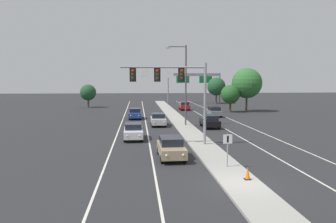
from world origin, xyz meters
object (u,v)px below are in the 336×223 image
object	(u,v)px
overhead_signal_mast	(175,84)
car_receding_red	(184,106)
traffic_cone_median_nose	(248,173)
tree_far_right_a	(230,94)
tree_far_right_c	(216,87)
median_sign_post	(228,145)
street_lamp_median	(184,80)
car_oncoming_tan	(171,147)
car_oncoming_white	(133,131)
highway_sign_gantry	(194,78)
tree_far_right_b	(247,83)
car_receding_grey	(214,111)
car_oncoming_blue	(135,113)
car_oncoming_silver	(158,119)
tree_far_left_b	(88,92)
car_receding_black	(210,121)

from	to	relation	value
overhead_signal_mast	car_receding_red	size ratio (longest dim) A/B	1.67
traffic_cone_median_nose	tree_far_right_a	xyz separation A→B (m)	(10.32, 41.34, 2.72)
tree_far_right_c	car_receding_red	bearing A→B (deg)	-121.66
median_sign_post	street_lamp_median	distance (m)	21.23
car_oncoming_tan	car_oncoming_white	distance (m)	8.91
highway_sign_gantry	tree_far_right_b	bearing A→B (deg)	-75.58
overhead_signal_mast	tree_far_right_c	distance (m)	54.45
car_oncoming_tan	car_receding_grey	bearing A→B (deg)	71.12
car_oncoming_blue	tree_far_right_c	size ratio (longest dim) A/B	0.70
car_oncoming_tan	overhead_signal_mast	bearing A→B (deg)	79.78
car_oncoming_blue	car_receding_grey	bearing A→B (deg)	9.22
street_lamp_median	car_receding_grey	world-z (taller)	street_lamp_median
traffic_cone_median_nose	tree_far_right_b	size ratio (longest dim) A/B	0.09
car_oncoming_white	car_oncoming_blue	distance (m)	17.62
car_oncoming_silver	car_receding_grey	distance (m)	13.76
car_oncoming_tan	tree_far_left_b	world-z (taller)	tree_far_left_b
car_oncoming_white	traffic_cone_median_nose	size ratio (longest dim) A/B	6.07
car_receding_grey	highway_sign_gantry	world-z (taller)	highway_sign_gantry
car_oncoming_tan	tree_far_right_c	xyz separation A→B (m)	(16.59, 56.69, 3.37)
car_receding_black	car_receding_grey	xyz separation A→B (m)	(3.30, 12.30, 0.00)
street_lamp_median	car_receding_black	world-z (taller)	street_lamp_median
tree_far_right_b	tree_far_right_c	distance (m)	20.89
tree_far_left_b	car_oncoming_silver	bearing A→B (deg)	-66.23
traffic_cone_median_nose	tree_far_left_b	distance (m)	56.56
street_lamp_median	tree_far_right_b	distance (m)	23.20
tree_far_left_b	tree_far_right_a	xyz separation A→B (m)	(27.05, -12.63, 0.05)
car_receding_grey	highway_sign_gantry	xyz separation A→B (m)	(1.88, 30.83, 5.34)
traffic_cone_median_nose	tree_far_right_c	distance (m)	64.41
median_sign_post	tree_far_right_c	world-z (taller)	tree_far_right_c
median_sign_post	car_oncoming_white	world-z (taller)	median_sign_post
car_receding_black	car_receding_red	xyz separation A→B (m)	(0.19, 24.54, 0.00)
traffic_cone_median_nose	tree_far_left_b	xyz separation A→B (m)	(-16.73, 53.97, 2.67)
tree_far_right_b	tree_far_right_c	size ratio (longest dim) A/B	1.24
street_lamp_median	car_oncoming_tan	xyz separation A→B (m)	(-3.32, -17.41, -4.97)
car_oncoming_tan	tree_far_left_b	bearing A→B (deg)	105.16
car_receding_red	car_oncoming_tan	bearing A→B (deg)	-99.14
car_receding_red	highway_sign_gantry	world-z (taller)	highway_sign_gantry
car_oncoming_tan	traffic_cone_median_nose	distance (m)	7.40
car_oncoming_tan	car_receding_red	size ratio (longest dim) A/B	1.00
car_receding_grey	traffic_cone_median_nose	size ratio (longest dim) A/B	6.05
tree_far_right_c	tree_far_right_b	bearing A→B (deg)	-87.77
median_sign_post	car_receding_grey	size ratio (longest dim) A/B	0.49
overhead_signal_mast	car_oncoming_white	bearing A→B (deg)	134.38
median_sign_post	traffic_cone_median_nose	bearing A→B (deg)	-82.00
tree_far_right_c	car_receding_grey	bearing A→B (deg)	-103.73
car_receding_red	traffic_cone_median_nose	xyz separation A→B (m)	(-2.67, -46.64, -0.31)
overhead_signal_mast	tree_far_right_b	world-z (taller)	tree_far_right_b
car_oncoming_silver	car_receding_red	world-z (taller)	same
car_oncoming_white	tree_far_right_b	bearing A→B (deg)	53.45
street_lamp_median	car_receding_grey	xyz separation A→B (m)	(6.28, 10.66, -4.97)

